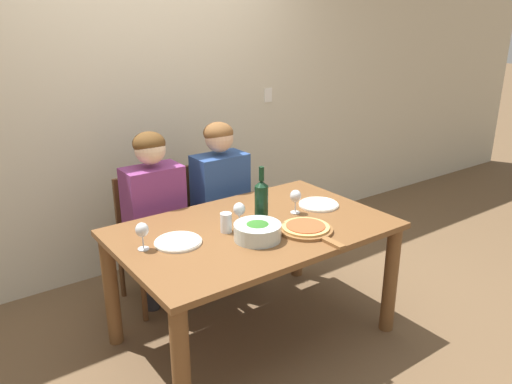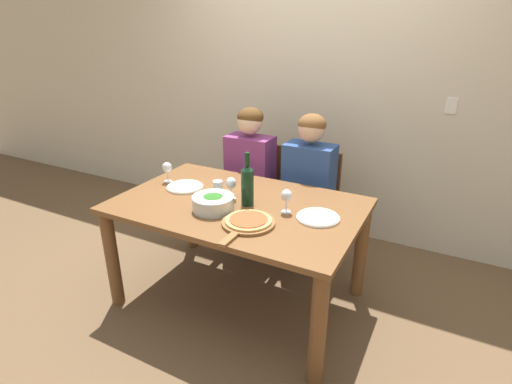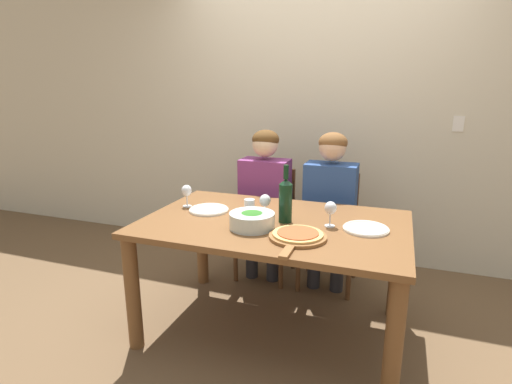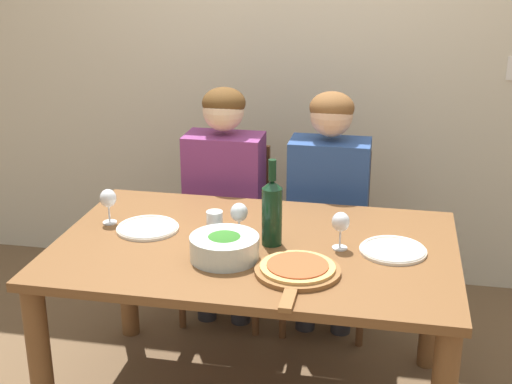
{
  "view_description": "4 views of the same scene",
  "coord_description": "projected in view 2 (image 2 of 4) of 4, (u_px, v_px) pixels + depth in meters",
  "views": [
    {
      "loc": [
        -1.56,
        -2.17,
        1.9
      ],
      "look_at": [
        0.09,
        0.1,
        0.91
      ],
      "focal_mm": 35.0,
      "sensor_mm": 36.0,
      "label": 1
    },
    {
      "loc": [
        1.2,
        -2.03,
        1.81
      ],
      "look_at": [
        0.14,
        -0.02,
        0.86
      ],
      "focal_mm": 28.0,
      "sensor_mm": 36.0,
      "label": 2
    },
    {
      "loc": [
        0.67,
        -2.19,
        1.53
      ],
      "look_at": [
        -0.15,
        0.09,
        0.89
      ],
      "focal_mm": 28.0,
      "sensor_mm": 36.0,
      "label": 3
    },
    {
      "loc": [
        0.51,
        -2.53,
        1.89
      ],
      "look_at": [
        -0.01,
        0.09,
        0.93
      ],
      "focal_mm": 50.0,
      "sensor_mm": 36.0,
      "label": 4
    }
  ],
  "objects": [
    {
      "name": "wine_glass_centre",
      "position": [
        231.0,
        184.0,
        2.61
      ],
      "size": [
        0.07,
        0.07,
        0.15
      ],
      "color": "silver",
      "rests_on": "dining_table"
    },
    {
      "name": "wine_bottle",
      "position": [
        247.0,
        184.0,
        2.52
      ],
      "size": [
        0.08,
        0.08,
        0.35
      ],
      "color": "black",
      "rests_on": "dining_table"
    },
    {
      "name": "pizza_on_board",
      "position": [
        248.0,
        222.0,
        2.3
      ],
      "size": [
        0.31,
        0.45,
        0.04
      ],
      "color": "brown",
      "rests_on": "dining_table"
    },
    {
      "name": "person_woman",
      "position": [
        249.0,
        167.0,
        3.29
      ],
      "size": [
        0.47,
        0.51,
        1.21
      ],
      "color": "#28282D",
      "rests_on": "ground"
    },
    {
      "name": "dinner_plate_right",
      "position": [
        318.0,
        217.0,
        2.38
      ],
      "size": [
        0.26,
        0.26,
        0.02
      ],
      "color": "silver",
      "rests_on": "dining_table"
    },
    {
      "name": "dinner_plate_left",
      "position": [
        185.0,
        187.0,
        2.82
      ],
      "size": [
        0.26,
        0.26,
        0.02
      ],
      "color": "silver",
      "rests_on": "dining_table"
    },
    {
      "name": "wine_glass_left",
      "position": [
        167.0,
        168.0,
        2.9
      ],
      "size": [
        0.07,
        0.07,
        0.15
      ],
      "color": "silver",
      "rests_on": "dining_table"
    },
    {
      "name": "chair_left",
      "position": [
        255.0,
        191.0,
        3.48
      ],
      "size": [
        0.42,
        0.42,
        0.88
      ],
      "color": "brown",
      "rests_on": "ground"
    },
    {
      "name": "dining_table",
      "position": [
        238.0,
        220.0,
        2.63
      ],
      "size": [
        1.58,
        1.01,
        0.74
      ],
      "color": "brown",
      "rests_on": "ground"
    },
    {
      "name": "water_tumbler",
      "position": [
        218.0,
        189.0,
        2.66
      ],
      "size": [
        0.07,
        0.07,
        0.11
      ],
      "color": "silver",
      "rests_on": "dining_table"
    },
    {
      "name": "chair_right",
      "position": [
        311.0,
        202.0,
        3.26
      ],
      "size": [
        0.42,
        0.42,
        0.88
      ],
      "color": "brown",
      "rests_on": "ground"
    },
    {
      "name": "broccoli_bowl",
      "position": [
        213.0,
        203.0,
        2.48
      ],
      "size": [
        0.26,
        0.26,
        0.1
      ],
      "color": "silver",
      "rests_on": "dining_table"
    },
    {
      "name": "ground_plane",
      "position": [
        240.0,
        297.0,
        2.87
      ],
      "size": [
        40.0,
        40.0,
        0.0
      ],
      "primitive_type": "plane",
      "color": "brown"
    },
    {
      "name": "person_man",
      "position": [
        308.0,
        177.0,
        3.07
      ],
      "size": [
        0.47,
        0.51,
        1.21
      ],
      "color": "#28282D",
      "rests_on": "ground"
    },
    {
      "name": "back_wall",
      "position": [
        314.0,
        83.0,
        3.45
      ],
      "size": [
        10.0,
        0.06,
        2.7
      ],
      "color": "beige",
      "rests_on": "ground"
    },
    {
      "name": "wine_glass_right",
      "position": [
        287.0,
        197.0,
        2.42
      ],
      "size": [
        0.07,
        0.07,
        0.15
      ],
      "color": "silver",
      "rests_on": "dining_table"
    }
  ]
}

